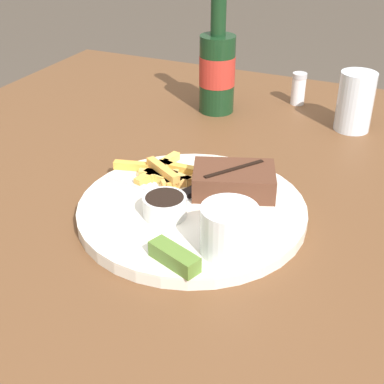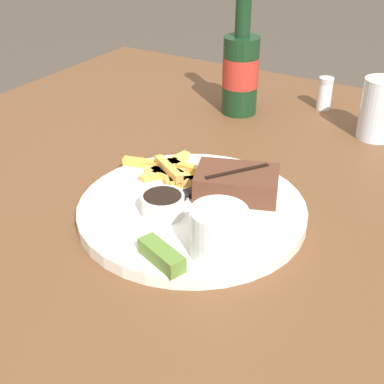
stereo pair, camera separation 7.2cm
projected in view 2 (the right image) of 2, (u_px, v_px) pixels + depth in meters
dining_table at (192, 257)px, 0.77m from camera, size 1.21×1.28×0.74m
dinner_plate at (192, 210)px, 0.73m from camera, size 0.31×0.31×0.02m
steak_portion at (237, 183)px, 0.74m from camera, size 0.13×0.11×0.04m
fries_pile at (169, 171)px, 0.80m from camera, size 0.15×0.11×0.02m
coleslaw_cup at (219, 229)px, 0.62m from camera, size 0.07×0.07×0.06m
dipping_sauce_cup at (163, 204)px, 0.70m from camera, size 0.06×0.06×0.03m
pickle_spear at (161, 255)px, 0.61m from camera, size 0.07×0.04×0.02m
fork_utensil at (148, 185)px, 0.77m from camera, size 0.13×0.03×0.00m
knife_utensil at (205, 188)px, 0.76m from camera, size 0.08×0.16×0.01m
beer_bottle at (241, 70)px, 1.02m from camera, size 0.07×0.07×0.24m
drinking_glass at (379, 109)px, 0.93m from camera, size 0.06×0.06×0.11m
salt_shaker at (325, 93)px, 1.06m from camera, size 0.03×0.03×0.07m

